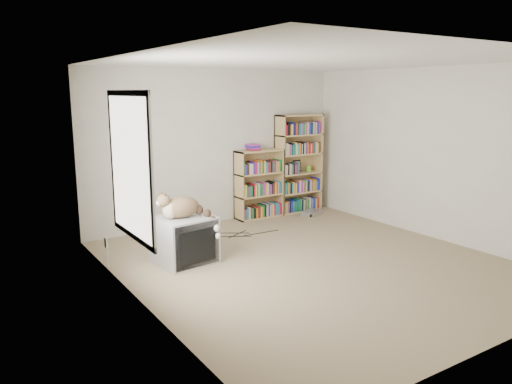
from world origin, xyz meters
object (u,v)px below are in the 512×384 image
cat (186,210)px  bookcase_short (259,187)px  bookcase_tall (298,166)px  crt_tv (184,240)px  dvd_player (312,213)px

cat → bookcase_short: size_ratio=0.61×
bookcase_tall → bookcase_short: (-0.84, 0.00, -0.30)m
crt_tv → dvd_player: size_ratio=2.16×
bookcase_tall → bookcase_short: size_ratio=1.49×
dvd_player → crt_tv: bearing=178.5°
crt_tv → dvd_player: crt_tv is taller
crt_tv → cat: cat is taller
crt_tv → bookcase_tall: size_ratio=0.44×
bookcase_tall → dvd_player: (0.03, -0.38, -0.79)m
bookcase_short → dvd_player: (0.87, -0.39, -0.49)m
bookcase_tall → bookcase_short: 0.89m
bookcase_tall → bookcase_short: bookcase_tall is taller
bookcase_short → cat: bearing=-144.0°
cat → dvd_player: bearing=19.7°
crt_tv → dvd_player: bearing=12.2°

